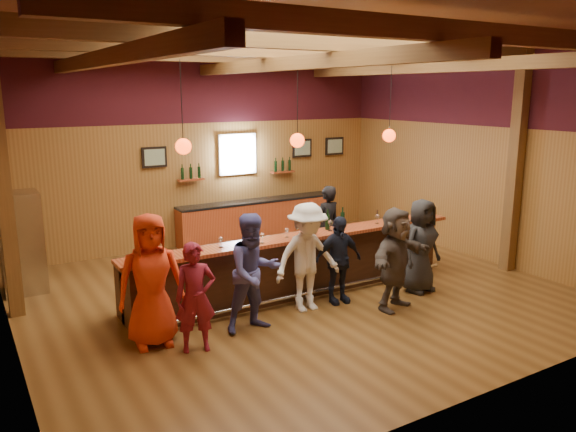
{
  "coord_description": "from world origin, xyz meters",
  "views": [
    {
      "loc": [
        -4.97,
        -7.97,
        3.51
      ],
      "look_at": [
        0.0,
        0.3,
        1.35
      ],
      "focal_mm": 35.0,
      "sensor_mm": 36.0,
      "label": 1
    }
  ],
  "objects_px": {
    "bartender": "(327,227)",
    "customer_orange": "(151,280)",
    "customer_white": "(307,257)",
    "bottle_a": "(328,222)",
    "bar_counter": "(293,263)",
    "customer_navy": "(338,260)",
    "customer_brown": "(396,259)",
    "customer_dark": "(421,246)",
    "ice_bucket": "(310,227)",
    "stainless_fridge": "(21,243)",
    "back_bar_cabinet": "(258,219)",
    "customer_denim": "(254,273)",
    "customer_redvest": "(195,297)"
  },
  "relations": [
    {
      "from": "bartender",
      "to": "customer_orange",
      "type": "bearing_deg",
      "value": 16.06
    },
    {
      "from": "customer_white",
      "to": "bottle_a",
      "type": "height_order",
      "value": "customer_white"
    },
    {
      "from": "bar_counter",
      "to": "customer_navy",
      "type": "distance_m",
      "value": 0.95
    },
    {
      "from": "customer_orange",
      "to": "customer_brown",
      "type": "relative_size",
      "value": 1.12
    },
    {
      "from": "customer_dark",
      "to": "ice_bucket",
      "type": "distance_m",
      "value": 2.03
    },
    {
      "from": "customer_dark",
      "to": "bottle_a",
      "type": "distance_m",
      "value": 1.7
    },
    {
      "from": "bar_counter",
      "to": "customer_brown",
      "type": "relative_size",
      "value": 3.71
    },
    {
      "from": "stainless_fridge",
      "to": "customer_brown",
      "type": "bearing_deg",
      "value": -38.01
    },
    {
      "from": "bar_counter",
      "to": "stainless_fridge",
      "type": "height_order",
      "value": "stainless_fridge"
    },
    {
      "from": "bar_counter",
      "to": "back_bar_cabinet",
      "type": "height_order",
      "value": "bar_counter"
    },
    {
      "from": "customer_dark",
      "to": "customer_denim",
      "type": "bearing_deg",
      "value": 172.95
    },
    {
      "from": "bottle_a",
      "to": "ice_bucket",
      "type": "bearing_deg",
      "value": -164.52
    },
    {
      "from": "customer_dark",
      "to": "bartender",
      "type": "distance_m",
      "value": 2.09
    },
    {
      "from": "customer_white",
      "to": "customer_navy",
      "type": "relative_size",
      "value": 1.19
    },
    {
      "from": "stainless_fridge",
      "to": "ice_bucket",
      "type": "xyz_separation_m",
      "value": [
        4.24,
        -2.8,
        0.33
      ]
    },
    {
      "from": "ice_bucket",
      "to": "bottle_a",
      "type": "relative_size",
      "value": 0.68
    },
    {
      "from": "back_bar_cabinet",
      "to": "customer_denim",
      "type": "height_order",
      "value": "customer_denim"
    },
    {
      "from": "customer_redvest",
      "to": "bartender",
      "type": "xyz_separation_m",
      "value": [
        3.67,
        2.14,
        0.07
      ]
    },
    {
      "from": "customer_redvest",
      "to": "bottle_a",
      "type": "bearing_deg",
      "value": 35.17
    },
    {
      "from": "customer_redvest",
      "to": "customer_brown",
      "type": "height_order",
      "value": "customer_brown"
    },
    {
      "from": "customer_orange",
      "to": "customer_denim",
      "type": "xyz_separation_m",
      "value": [
        1.45,
        -0.29,
        -0.05
      ]
    },
    {
      "from": "customer_white",
      "to": "bartender",
      "type": "height_order",
      "value": "customer_white"
    },
    {
      "from": "customer_brown",
      "to": "ice_bucket",
      "type": "bearing_deg",
      "value": 107.63
    },
    {
      "from": "bar_counter",
      "to": "customer_denim",
      "type": "distance_m",
      "value": 1.8
    },
    {
      "from": "back_bar_cabinet",
      "to": "customer_white",
      "type": "bearing_deg",
      "value": -108.11
    },
    {
      "from": "customer_dark",
      "to": "bartender",
      "type": "bearing_deg",
      "value": 101.34
    },
    {
      "from": "customer_denim",
      "to": "customer_dark",
      "type": "relative_size",
      "value": 1.06
    },
    {
      "from": "customer_white",
      "to": "customer_dark",
      "type": "bearing_deg",
      "value": -5.11
    },
    {
      "from": "back_bar_cabinet",
      "to": "bartender",
      "type": "relative_size",
      "value": 2.38
    },
    {
      "from": "bottle_a",
      "to": "customer_denim",
      "type": "bearing_deg",
      "value": -155.19
    },
    {
      "from": "customer_orange",
      "to": "ice_bucket",
      "type": "relative_size",
      "value": 7.75
    },
    {
      "from": "back_bar_cabinet",
      "to": "customer_denim",
      "type": "relative_size",
      "value": 2.24
    },
    {
      "from": "customer_redvest",
      "to": "bartender",
      "type": "distance_m",
      "value": 4.25
    },
    {
      "from": "customer_navy",
      "to": "customer_brown",
      "type": "height_order",
      "value": "customer_brown"
    },
    {
      "from": "back_bar_cabinet",
      "to": "customer_redvest",
      "type": "xyz_separation_m",
      "value": [
        -3.55,
        -4.88,
        0.29
      ]
    },
    {
      "from": "customer_redvest",
      "to": "customer_white",
      "type": "height_order",
      "value": "customer_white"
    },
    {
      "from": "ice_bucket",
      "to": "customer_denim",
      "type": "bearing_deg",
      "value": -152.59
    },
    {
      "from": "customer_dark",
      "to": "stainless_fridge",
      "type": "bearing_deg",
      "value": 142.85
    },
    {
      "from": "customer_navy",
      "to": "customer_dark",
      "type": "distance_m",
      "value": 1.61
    },
    {
      "from": "bar_counter",
      "to": "customer_navy",
      "type": "relative_size",
      "value": 4.22
    },
    {
      "from": "bottle_a",
      "to": "customer_white",
      "type": "bearing_deg",
      "value": -142.44
    },
    {
      "from": "customer_denim",
      "to": "customer_orange",
      "type": "bearing_deg",
      "value": 168.44
    },
    {
      "from": "stainless_fridge",
      "to": "customer_orange",
      "type": "height_order",
      "value": "customer_orange"
    },
    {
      "from": "customer_denim",
      "to": "customer_brown",
      "type": "xyz_separation_m",
      "value": [
        2.36,
        -0.43,
        -0.04
      ]
    },
    {
      "from": "bar_counter",
      "to": "customer_denim",
      "type": "xyz_separation_m",
      "value": [
        -1.36,
        -1.12,
        0.37
      ]
    },
    {
      "from": "customer_dark",
      "to": "bottle_a",
      "type": "relative_size",
      "value": 4.64
    },
    {
      "from": "customer_redvest",
      "to": "ice_bucket",
      "type": "relative_size",
      "value": 6.28
    },
    {
      "from": "bar_counter",
      "to": "bartender",
      "type": "xyz_separation_m",
      "value": [
        1.3,
        0.83,
        0.32
      ]
    },
    {
      "from": "customer_denim",
      "to": "customer_dark",
      "type": "distance_m",
      "value": 3.3
    },
    {
      "from": "customer_orange",
      "to": "customer_redvest",
      "type": "xyz_separation_m",
      "value": [
        0.45,
        -0.49,
        -0.18
      ]
    }
  ]
}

